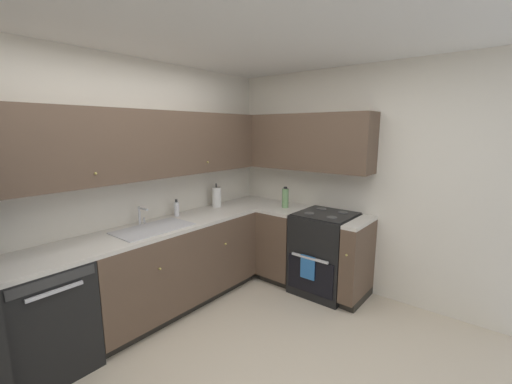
% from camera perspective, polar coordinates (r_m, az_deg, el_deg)
% --- Properties ---
extents(wall_back, '(4.05, 0.05, 2.54)m').
position_cam_1_polar(wall_back, '(3.44, -23.22, 0.19)').
color(wall_back, silver).
rests_on(wall_back, ground_plane).
extents(wall_right, '(0.05, 3.24, 2.54)m').
position_cam_1_polar(wall_right, '(3.88, 17.11, 1.69)').
color(wall_right, silver).
rests_on(wall_right, ground_plane).
extents(ceiling, '(4.05, 3.24, 0.05)m').
position_cam_1_polar(ceiling, '(2.23, -3.52, 29.41)').
color(ceiling, white).
extents(dishwasher, '(0.60, 0.63, 0.88)m').
position_cam_1_polar(dishwasher, '(3.12, -33.06, -17.86)').
color(dishwasher, black).
rests_on(dishwasher, ground_plane).
extents(lower_cabinets_back, '(1.89, 0.62, 0.88)m').
position_cam_1_polar(lower_cabinets_back, '(3.63, -13.64, -12.28)').
color(lower_cabinets_back, brown).
rests_on(lower_cabinets_back, ground_plane).
extents(countertop_back, '(3.10, 0.60, 0.03)m').
position_cam_1_polar(countertop_back, '(3.48, -13.97, -5.39)').
color(countertop_back, beige).
rests_on(countertop_back, lower_cabinets_back).
extents(lower_cabinets_right, '(0.62, 1.25, 0.88)m').
position_cam_1_polar(lower_cabinets_right, '(4.02, 8.05, -9.78)').
color(lower_cabinets_right, brown).
rests_on(lower_cabinets_right, ground_plane).
extents(countertop_right, '(0.60, 1.25, 0.03)m').
position_cam_1_polar(countertop_right, '(3.88, 8.20, -3.49)').
color(countertop_right, beige).
rests_on(countertop_right, lower_cabinets_right).
extents(oven_range, '(0.68, 0.62, 1.07)m').
position_cam_1_polar(oven_range, '(3.89, 11.88, -10.25)').
color(oven_range, black).
rests_on(oven_range, ground_plane).
extents(upper_cabinets_back, '(2.78, 0.34, 0.65)m').
position_cam_1_polar(upper_cabinets_back, '(3.37, -18.24, 7.88)').
color(upper_cabinets_back, brown).
extents(upper_cabinets_right, '(0.32, 1.80, 0.65)m').
position_cam_1_polar(upper_cabinets_right, '(3.98, 7.36, 8.68)').
color(upper_cabinets_right, brown).
extents(sink, '(0.72, 0.40, 0.10)m').
position_cam_1_polar(sink, '(3.31, -17.43, -6.80)').
color(sink, '#B7B7BC').
rests_on(sink, countertop_back).
extents(faucet, '(0.07, 0.16, 0.18)m').
position_cam_1_polar(faucet, '(3.44, -19.41, -3.63)').
color(faucet, silver).
rests_on(faucet, countertop_back).
extents(soap_bottle, '(0.06, 0.06, 0.19)m').
position_cam_1_polar(soap_bottle, '(3.69, -13.68, -2.86)').
color(soap_bottle, silver).
rests_on(soap_bottle, countertop_back).
extents(paper_towel_roll, '(0.11, 0.11, 0.30)m').
position_cam_1_polar(paper_towel_roll, '(4.04, -6.91, -0.88)').
color(paper_towel_roll, white).
rests_on(paper_towel_roll, countertop_back).
extents(oil_bottle, '(0.08, 0.08, 0.26)m').
position_cam_1_polar(oil_bottle, '(3.98, 5.13, -1.03)').
color(oil_bottle, '#729E66').
rests_on(oil_bottle, countertop_right).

